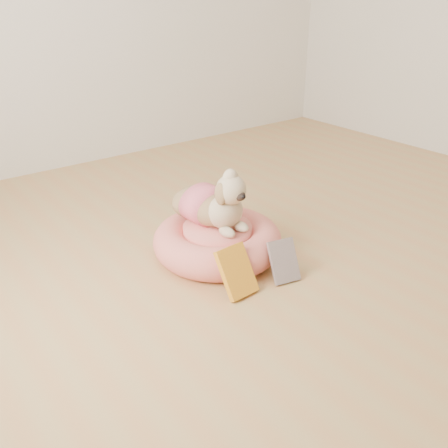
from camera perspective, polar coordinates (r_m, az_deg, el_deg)
floor at (r=2.25m, az=14.54°, el=-6.62°), size 4.50×4.50×0.00m
pet_bed at (r=2.36m, az=-0.74°, el=-1.97°), size 0.61×0.61×0.16m
dog at (r=2.28m, az=-1.28°, el=3.50°), size 0.32×0.44×0.31m
book_yellow at (r=2.08m, az=1.45°, el=-5.44°), size 0.15×0.14×0.20m
book_white at (r=2.19m, az=6.85°, el=-4.22°), size 0.14×0.13×0.18m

